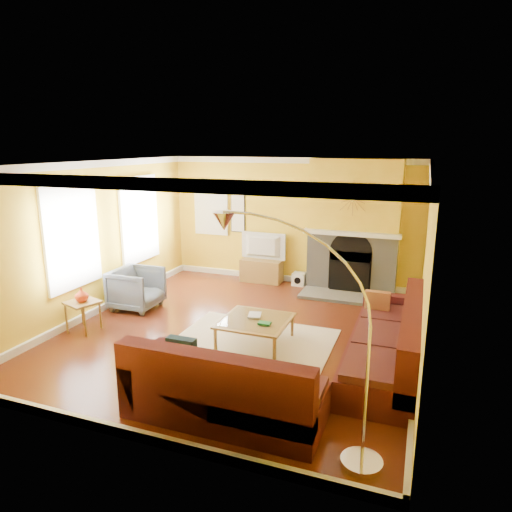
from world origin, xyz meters
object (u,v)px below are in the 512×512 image
at_px(sectional_sofa, 298,336).
at_px(media_console, 262,270).
at_px(coffee_table, 255,331).
at_px(arc_lamp, 299,341).
at_px(armchair, 137,289).
at_px(side_table, 84,316).

height_order(sectional_sofa, media_console, sectional_sofa).
distance_m(coffee_table, arc_lamp, 2.72).
xyz_separation_m(sectional_sofa, media_console, (-1.80, 3.60, -0.20)).
relative_size(media_console, armchair, 1.09).
xyz_separation_m(sectional_sofa, armchair, (-3.40, 1.20, -0.07)).
relative_size(coffee_table, media_console, 1.12).
bearing_deg(side_table, sectional_sofa, -0.00).
bearing_deg(armchair, arc_lamp, -128.19).
bearing_deg(coffee_table, armchair, 164.93).
bearing_deg(armchair, side_table, 169.27).
relative_size(sectional_sofa, armchair, 4.44).
bearing_deg(coffee_table, arc_lamp, -60.21).
bearing_deg(media_console, coffee_table, -72.12).
bearing_deg(media_console, arc_lamp, -66.91).
distance_m(media_console, armchair, 2.89).
bearing_deg(side_table, arc_lamp, -22.72).
distance_m(sectional_sofa, armchair, 3.61).
relative_size(side_table, arc_lamp, 0.21).
xyz_separation_m(sectional_sofa, side_table, (-3.60, 0.00, -0.20)).
bearing_deg(sectional_sofa, side_table, 180.00).
xyz_separation_m(coffee_table, media_console, (-1.00, 3.10, 0.05)).
bearing_deg(armchair, media_console, -34.96).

